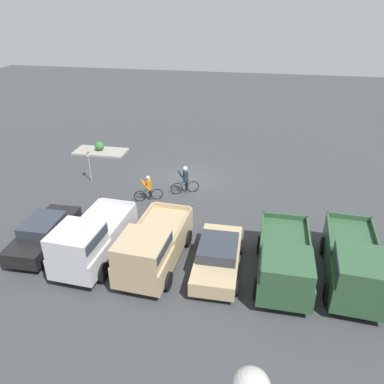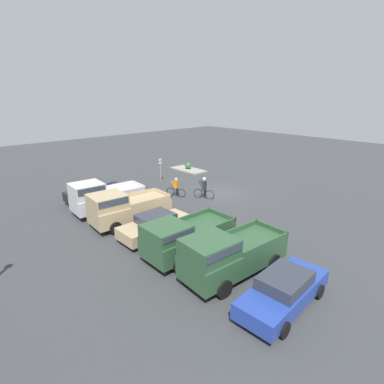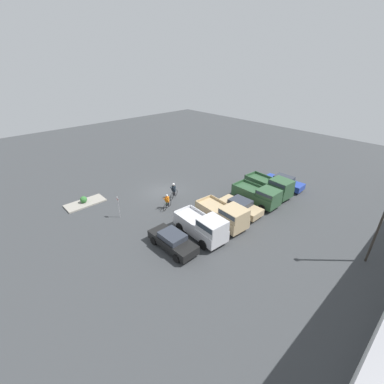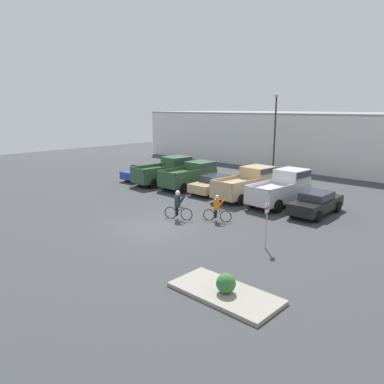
{
  "view_description": "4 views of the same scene",
  "coord_description": "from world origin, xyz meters",
  "px_view_note": "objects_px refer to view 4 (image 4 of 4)",
  "views": [
    {
      "loc": [
        -4.24,
        22.02,
        10.75
      ],
      "look_at": [
        -0.88,
        4.08,
        1.2
      ],
      "focal_mm": 35.0,
      "sensor_mm": 36.0,
      "label": 1
    },
    {
      "loc": [
        -16.17,
        18.32,
        8.05
      ],
      "look_at": [
        -0.88,
        4.08,
        1.2
      ],
      "focal_mm": 28.0,
      "sensor_mm": 36.0,
      "label": 2
    },
    {
      "loc": [
        15.54,
        21.79,
        13.64
      ],
      "look_at": [
        -0.88,
        4.08,
        1.2
      ],
      "focal_mm": 24.0,
      "sensor_mm": 36.0,
      "label": 3
    },
    {
      "loc": [
        15.24,
        -13.12,
        6.58
      ],
      "look_at": [
        -0.88,
        4.08,
        1.2
      ],
      "focal_mm": 35.0,
      "sensor_mm": 36.0,
      "label": 4
    }
  ],
  "objects_px": {
    "sedan_2": "(316,203)",
    "cyclist_1": "(178,205)",
    "pickup_truck_1": "(191,175)",
    "sedan_1": "(215,184)",
    "lamppost": "(275,128)",
    "sedan_0": "(145,172)",
    "pickup_truck_0": "(166,170)",
    "cyclist_0": "(217,208)",
    "shrub": "(226,283)",
    "pickup_truck_3": "(283,187)",
    "pickup_truck_2": "(248,183)",
    "fire_lane_sign": "(267,220)"
  },
  "relations": [
    {
      "from": "pickup_truck_3",
      "to": "sedan_1",
      "type": "bearing_deg",
      "value": -175.1
    },
    {
      "from": "cyclist_1",
      "to": "fire_lane_sign",
      "type": "relative_size",
      "value": 0.78
    },
    {
      "from": "pickup_truck_2",
      "to": "lamppost",
      "type": "height_order",
      "value": "lamppost"
    },
    {
      "from": "sedan_0",
      "to": "cyclist_0",
      "type": "bearing_deg",
      "value": -22.89
    },
    {
      "from": "pickup_truck_2",
      "to": "fire_lane_sign",
      "type": "bearing_deg",
      "value": -50.45
    },
    {
      "from": "pickup_truck_1",
      "to": "lamppost",
      "type": "xyz_separation_m",
      "value": [
        1.36,
        10.68,
        3.45
      ]
    },
    {
      "from": "sedan_0",
      "to": "shrub",
      "type": "relative_size",
      "value": 6.67
    },
    {
      "from": "cyclist_0",
      "to": "lamppost",
      "type": "distance_m",
      "value": 18.04
    },
    {
      "from": "pickup_truck_2",
      "to": "cyclist_0",
      "type": "distance_m",
      "value": 6.31
    },
    {
      "from": "fire_lane_sign",
      "to": "shrub",
      "type": "height_order",
      "value": "fire_lane_sign"
    },
    {
      "from": "cyclist_1",
      "to": "lamppost",
      "type": "distance_m",
      "value": 18.68
    },
    {
      "from": "pickup_truck_1",
      "to": "fire_lane_sign",
      "type": "bearing_deg",
      "value": -32.3
    },
    {
      "from": "pickup_truck_0",
      "to": "cyclist_0",
      "type": "bearing_deg",
      "value": -28.45
    },
    {
      "from": "pickup_truck_0",
      "to": "sedan_2",
      "type": "distance_m",
      "value": 13.98
    },
    {
      "from": "pickup_truck_0",
      "to": "cyclist_1",
      "type": "height_order",
      "value": "pickup_truck_0"
    },
    {
      "from": "sedan_1",
      "to": "pickup_truck_3",
      "type": "relative_size",
      "value": 0.86
    },
    {
      "from": "cyclist_1",
      "to": "pickup_truck_2",
      "type": "bearing_deg",
      "value": 90.3
    },
    {
      "from": "pickup_truck_0",
      "to": "lamppost",
      "type": "bearing_deg",
      "value": 69.19
    },
    {
      "from": "sedan_1",
      "to": "sedan_2",
      "type": "relative_size",
      "value": 0.98
    },
    {
      "from": "sedan_1",
      "to": "lamppost",
      "type": "distance_m",
      "value": 11.64
    },
    {
      "from": "pickup_truck_0",
      "to": "shrub",
      "type": "height_order",
      "value": "pickup_truck_0"
    },
    {
      "from": "sedan_0",
      "to": "pickup_truck_3",
      "type": "distance_m",
      "value": 14.05
    },
    {
      "from": "pickup_truck_1",
      "to": "cyclist_0",
      "type": "bearing_deg",
      "value": -37.5
    },
    {
      "from": "sedan_2",
      "to": "cyclist_1",
      "type": "height_order",
      "value": "cyclist_1"
    },
    {
      "from": "cyclist_0",
      "to": "fire_lane_sign",
      "type": "bearing_deg",
      "value": -21.87
    },
    {
      "from": "sedan_2",
      "to": "fire_lane_sign",
      "type": "relative_size",
      "value": 1.96
    },
    {
      "from": "sedan_0",
      "to": "pickup_truck_1",
      "type": "distance_m",
      "value": 5.62
    },
    {
      "from": "pickup_truck_1",
      "to": "sedan_1",
      "type": "height_order",
      "value": "pickup_truck_1"
    },
    {
      "from": "sedan_1",
      "to": "cyclist_1",
      "type": "bearing_deg",
      "value": -67.44
    },
    {
      "from": "sedan_2",
      "to": "cyclist_1",
      "type": "bearing_deg",
      "value": -129.82
    },
    {
      "from": "cyclist_1",
      "to": "shrub",
      "type": "xyz_separation_m",
      "value": [
        7.88,
        -5.44,
        -0.41
      ]
    },
    {
      "from": "pickup_truck_0",
      "to": "cyclist_1",
      "type": "bearing_deg",
      "value": -39.38
    },
    {
      "from": "pickup_truck_1",
      "to": "lamppost",
      "type": "distance_m",
      "value": 11.3
    },
    {
      "from": "fire_lane_sign",
      "to": "shrub",
      "type": "distance_m",
      "value": 5.26
    },
    {
      "from": "cyclist_0",
      "to": "fire_lane_sign",
      "type": "relative_size",
      "value": 0.7
    },
    {
      "from": "fire_lane_sign",
      "to": "cyclist_1",
      "type": "bearing_deg",
      "value": 175.71
    },
    {
      "from": "pickup_truck_0",
      "to": "pickup_truck_3",
      "type": "height_order",
      "value": "pickup_truck_3"
    },
    {
      "from": "pickup_truck_0",
      "to": "pickup_truck_3",
      "type": "distance_m",
      "value": 11.21
    },
    {
      "from": "sedan_2",
      "to": "cyclist_0",
      "type": "bearing_deg",
      "value": -124.05
    },
    {
      "from": "pickup_truck_2",
      "to": "sedan_2",
      "type": "bearing_deg",
      "value": -6.79
    },
    {
      "from": "cyclist_0",
      "to": "shrub",
      "type": "xyz_separation_m",
      "value": [
        5.95,
        -6.75,
        -0.28
      ]
    },
    {
      "from": "sedan_0",
      "to": "pickup_truck_0",
      "type": "bearing_deg",
      "value": 0.89
    },
    {
      "from": "cyclist_0",
      "to": "pickup_truck_3",
      "type": "bearing_deg",
      "value": 82.24
    },
    {
      "from": "pickup_truck_0",
      "to": "pickup_truck_1",
      "type": "height_order",
      "value": "pickup_truck_0"
    },
    {
      "from": "fire_lane_sign",
      "to": "shrub",
      "type": "xyz_separation_m",
      "value": [
        1.5,
        -4.96,
        -0.89
      ]
    },
    {
      "from": "sedan_1",
      "to": "pickup_truck_2",
      "type": "distance_m",
      "value": 2.89
    },
    {
      "from": "pickup_truck_1",
      "to": "lamppost",
      "type": "bearing_deg",
      "value": 82.72
    },
    {
      "from": "pickup_truck_2",
      "to": "lamppost",
      "type": "xyz_separation_m",
      "value": [
        -4.26,
        10.52,
        3.38
      ]
    },
    {
      "from": "cyclist_0",
      "to": "cyclist_1",
      "type": "relative_size",
      "value": 0.9
    },
    {
      "from": "sedan_2",
      "to": "cyclist_1",
      "type": "xyz_separation_m",
      "value": [
        -5.53,
        -6.63,
        0.18
      ]
    }
  ]
}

